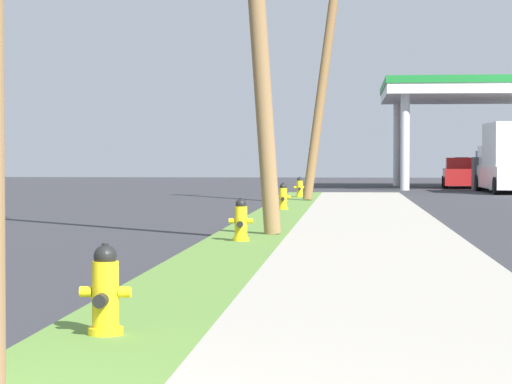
{
  "coord_description": "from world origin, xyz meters",
  "views": [
    {
      "loc": [
        2.58,
        -4.53,
        1.56
      ],
      "look_at": [
        0.86,
        14.71,
        0.94
      ],
      "focal_mm": 74.38,
      "sensor_mm": 36.0,
      "label": 1
    }
  ],
  "objects_px": {
    "fire_hydrant_second": "(241,222)",
    "truck_white_at_far_bay": "(509,160)",
    "fire_hydrant_nearest": "(105,295)",
    "truck_navy_on_apron": "(492,169)",
    "fire_hydrant_fourth": "(300,188)",
    "fire_hydrant_third": "(283,198)",
    "utility_pole_background": "(325,64)",
    "truck_black_at_forecourt": "(507,159)",
    "car_red_by_near_pump": "(462,174)"
  },
  "relations": [
    {
      "from": "truck_black_at_forecourt",
      "to": "fire_hydrant_second",
      "type": "bearing_deg",
      "value": -104.36
    },
    {
      "from": "fire_hydrant_second",
      "to": "fire_hydrant_third",
      "type": "height_order",
      "value": "same"
    },
    {
      "from": "fire_hydrant_nearest",
      "to": "truck_black_at_forecourt",
      "type": "height_order",
      "value": "truck_black_at_forecourt"
    },
    {
      "from": "fire_hydrant_nearest",
      "to": "car_red_by_near_pump",
      "type": "height_order",
      "value": "car_red_by_near_pump"
    },
    {
      "from": "car_red_by_near_pump",
      "to": "truck_navy_on_apron",
      "type": "bearing_deg",
      "value": 69.64
    },
    {
      "from": "truck_navy_on_apron",
      "to": "fire_hydrant_second",
      "type": "bearing_deg",
      "value": -102.9
    },
    {
      "from": "truck_black_at_forecourt",
      "to": "truck_navy_on_apron",
      "type": "relative_size",
      "value": 1.18
    },
    {
      "from": "truck_black_at_forecourt",
      "to": "truck_navy_on_apron",
      "type": "xyz_separation_m",
      "value": [
        -0.43,
        2.92,
        -0.57
      ]
    },
    {
      "from": "fire_hydrant_second",
      "to": "car_red_by_near_pump",
      "type": "height_order",
      "value": "car_red_by_near_pump"
    },
    {
      "from": "truck_white_at_far_bay",
      "to": "fire_hydrant_third",
      "type": "bearing_deg",
      "value": -115.72
    },
    {
      "from": "utility_pole_background",
      "to": "truck_navy_on_apron",
      "type": "xyz_separation_m",
      "value": [
        9.0,
        25.55,
        -3.86
      ]
    },
    {
      "from": "fire_hydrant_second",
      "to": "utility_pole_background",
      "type": "relative_size",
      "value": 0.08
    },
    {
      "from": "truck_navy_on_apron",
      "to": "truck_white_at_far_bay",
      "type": "distance_m",
      "value": 14.03
    },
    {
      "from": "fire_hydrant_third",
      "to": "utility_pole_background",
      "type": "distance_m",
      "value": 8.21
    },
    {
      "from": "fire_hydrant_second",
      "to": "truck_navy_on_apron",
      "type": "bearing_deg",
      "value": 77.1
    },
    {
      "from": "fire_hydrant_nearest",
      "to": "car_red_by_near_pump",
      "type": "distance_m",
      "value": 47.75
    },
    {
      "from": "utility_pole_background",
      "to": "truck_white_at_far_bay",
      "type": "distance_m",
      "value": 14.4
    },
    {
      "from": "truck_navy_on_apron",
      "to": "truck_white_at_far_bay",
      "type": "relative_size",
      "value": 0.85
    },
    {
      "from": "fire_hydrant_fourth",
      "to": "truck_white_at_far_bay",
      "type": "relative_size",
      "value": 0.12
    },
    {
      "from": "truck_navy_on_apron",
      "to": "truck_black_at_forecourt",
      "type": "bearing_deg",
      "value": -81.66
    },
    {
      "from": "fire_hydrant_third",
      "to": "truck_white_at_far_bay",
      "type": "distance_m",
      "value": 20.54
    },
    {
      "from": "utility_pole_background",
      "to": "car_red_by_near_pump",
      "type": "distance_m",
      "value": 20.65
    },
    {
      "from": "fire_hydrant_second",
      "to": "car_red_by_near_pump",
      "type": "distance_m",
      "value": 38.09
    },
    {
      "from": "fire_hydrant_second",
      "to": "utility_pole_background",
      "type": "height_order",
      "value": "utility_pole_background"
    },
    {
      "from": "truck_white_at_far_bay",
      "to": "car_red_by_near_pump",
      "type": "bearing_deg",
      "value": 99.65
    },
    {
      "from": "utility_pole_background",
      "to": "car_red_by_near_pump",
      "type": "xyz_separation_m",
      "value": [
        6.62,
        19.13,
        -4.06
      ]
    },
    {
      "from": "fire_hydrant_fourth",
      "to": "utility_pole_background",
      "type": "xyz_separation_m",
      "value": [
        1.0,
        -2.78,
        4.33
      ]
    },
    {
      "from": "fire_hydrant_nearest",
      "to": "car_red_by_near_pump",
      "type": "bearing_deg",
      "value": 80.68
    },
    {
      "from": "fire_hydrant_fourth",
      "to": "truck_black_at_forecourt",
      "type": "height_order",
      "value": "truck_black_at_forecourt"
    },
    {
      "from": "fire_hydrant_nearest",
      "to": "fire_hydrant_fourth",
      "type": "distance_m",
      "value": 30.76
    },
    {
      "from": "fire_hydrant_third",
      "to": "truck_navy_on_apron",
      "type": "distance_m",
      "value": 33.97
    },
    {
      "from": "truck_navy_on_apron",
      "to": "truck_white_at_far_bay",
      "type": "xyz_separation_m",
      "value": [
        -1.1,
        -13.98,
        0.57
      ]
    },
    {
      "from": "utility_pole_background",
      "to": "truck_white_at_far_bay",
      "type": "xyz_separation_m",
      "value": [
        7.9,
        11.58,
        -3.29
      ]
    },
    {
      "from": "fire_hydrant_nearest",
      "to": "truck_white_at_far_bay",
      "type": "bearing_deg",
      "value": 77.16
    },
    {
      "from": "fire_hydrant_second",
      "to": "utility_pole_background",
      "type": "xyz_separation_m",
      "value": [
        1.02,
        18.18,
        4.33
      ]
    },
    {
      "from": "fire_hydrant_nearest",
      "to": "utility_pole_background",
      "type": "bearing_deg",
      "value": 87.71
    },
    {
      "from": "fire_hydrant_second",
      "to": "truck_black_at_forecourt",
      "type": "height_order",
      "value": "truck_black_at_forecourt"
    },
    {
      "from": "truck_navy_on_apron",
      "to": "fire_hydrant_fourth",
      "type": "bearing_deg",
      "value": -113.71
    },
    {
      "from": "fire_hydrant_third",
      "to": "truck_white_at_far_bay",
      "type": "bearing_deg",
      "value": 64.28
    },
    {
      "from": "utility_pole_background",
      "to": "truck_black_at_forecourt",
      "type": "xyz_separation_m",
      "value": [
        9.43,
        22.63,
        -3.29
      ]
    },
    {
      "from": "utility_pole_background",
      "to": "fire_hydrant_second",
      "type": "bearing_deg",
      "value": -93.21
    },
    {
      "from": "fire_hydrant_fourth",
      "to": "fire_hydrant_third",
      "type": "bearing_deg",
      "value": -90.0
    },
    {
      "from": "fire_hydrant_second",
      "to": "utility_pole_background",
      "type": "distance_m",
      "value": 18.72
    },
    {
      "from": "fire_hydrant_nearest",
      "to": "fire_hydrant_second",
      "type": "distance_m",
      "value": 9.8
    },
    {
      "from": "fire_hydrant_second",
      "to": "truck_white_at_far_bay",
      "type": "distance_m",
      "value": 31.09
    },
    {
      "from": "fire_hydrant_third",
      "to": "truck_black_at_forecourt",
      "type": "distance_m",
      "value": 31.34
    },
    {
      "from": "car_red_by_near_pump",
      "to": "truck_navy_on_apron",
      "type": "relative_size",
      "value": 0.84
    },
    {
      "from": "fire_hydrant_nearest",
      "to": "truck_navy_on_apron",
      "type": "bearing_deg",
      "value": 79.3
    },
    {
      "from": "utility_pole_background",
      "to": "car_red_by_near_pump",
      "type": "relative_size",
      "value": 1.99
    },
    {
      "from": "truck_navy_on_apron",
      "to": "fire_hydrant_nearest",
      "type": "bearing_deg",
      "value": -100.7
    }
  ]
}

